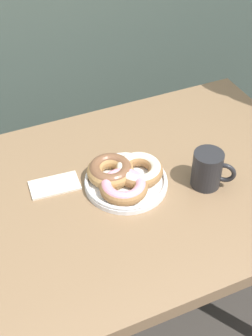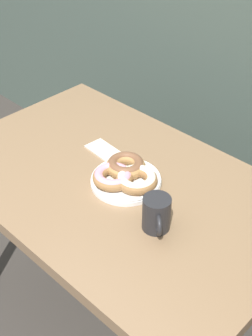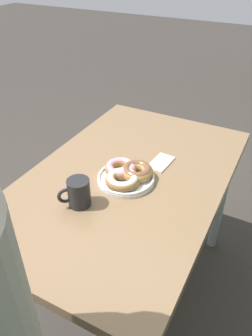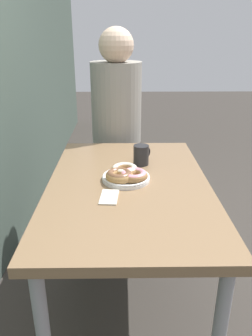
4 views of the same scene
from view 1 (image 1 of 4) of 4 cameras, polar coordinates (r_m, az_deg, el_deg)
dining_table at (r=1.28m, az=-1.06°, el=-5.49°), size 1.16×0.73×0.74m
donut_plate at (r=1.22m, az=-0.13°, el=-1.06°), size 0.24×0.22×0.06m
coffee_mug at (r=1.23m, az=9.98°, el=-0.13°), size 0.10×0.09×0.10m
napkin at (r=1.25m, az=-8.70°, el=-2.10°), size 0.14×0.08×0.01m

